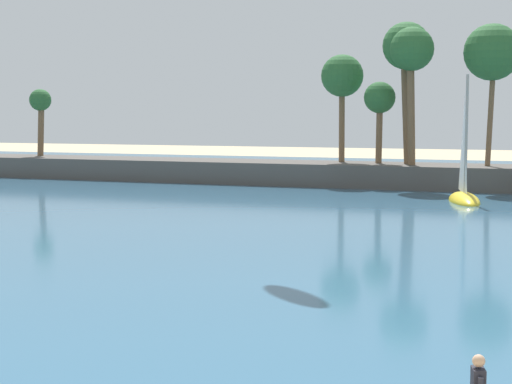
% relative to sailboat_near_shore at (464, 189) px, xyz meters
% --- Properties ---
extents(sea, '(220.00, 88.92, 0.06)m').
position_rel_sailboat_near_shore_xyz_m(sea, '(0.14, 4.50, -0.80)').
color(sea, '#33607F').
rests_on(sea, ground).
extents(sailboat_near_shore, '(3.26, 6.14, 8.52)m').
position_rel_sailboat_near_shore_xyz_m(sailboat_near_shore, '(0.00, 0.00, 0.00)').
color(sailboat_near_shore, yellow).
rests_on(sailboat_near_shore, sea).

